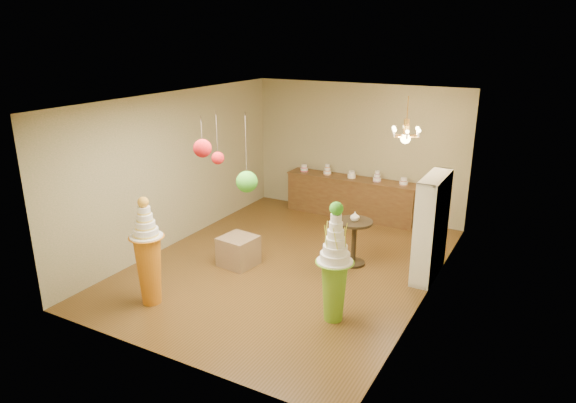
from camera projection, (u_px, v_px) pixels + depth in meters
The scene contains 17 objects.
floor at pixel (289, 264), 9.41m from camera, with size 6.50×6.50×0.00m, color brown.
ceiling at pixel (289, 99), 8.47m from camera, with size 6.50×6.50×0.00m, color silver.
wall_back at pixel (357, 150), 11.64m from camera, with size 5.00×0.04×3.00m, color tan.
wall_front at pixel (161, 253), 6.23m from camera, with size 5.00×0.04×3.00m, color tan.
wall_left at pixel (177, 169), 10.08m from camera, with size 0.04×6.50×3.00m, color tan.
wall_right at pixel (433, 208), 7.80m from camera, with size 0.04×6.50×3.00m, color tan.
pedestal_green at pixel (334, 275), 7.39m from camera, with size 0.66×0.66×1.83m.
pedestal_orange at pixel (149, 261), 7.87m from camera, with size 0.63×0.63×1.74m.
burlap_riser at pixel (238, 251), 9.31m from camera, with size 0.60×0.60×0.54m, color olive.
sideboard at pixel (351, 196), 11.73m from camera, with size 3.04×0.54×1.16m.
shelving_unit at pixel (432, 227), 8.72m from camera, with size 0.33×1.20×1.80m.
round_table at pixel (354, 236), 9.26m from camera, with size 0.83×0.83×0.84m.
vase at pixel (355, 216), 9.14m from camera, with size 0.16×0.16×0.17m, color silver.
pom_red_left at pixel (202, 148), 6.92m from camera, with size 0.25×0.25×0.57m.
pom_green_mid at pixel (247, 182), 7.43m from camera, with size 0.32×0.32×1.17m.
pom_red_right at pixel (218, 158), 7.40m from camera, with size 0.19×0.19×0.77m.
chandelier at pixel (406, 136), 9.10m from camera, with size 0.64×0.64×0.85m.
Camera 1 is at (4.11, -7.52, 4.04)m, focal length 32.00 mm.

